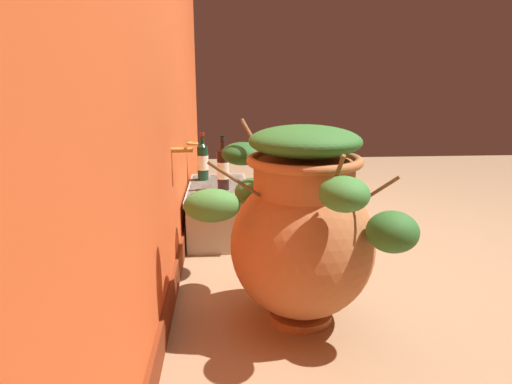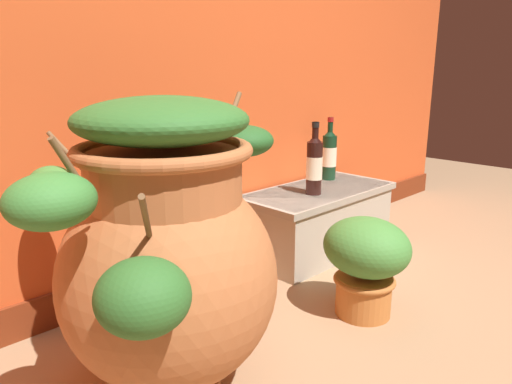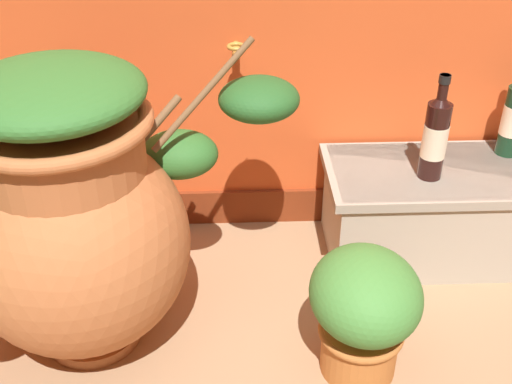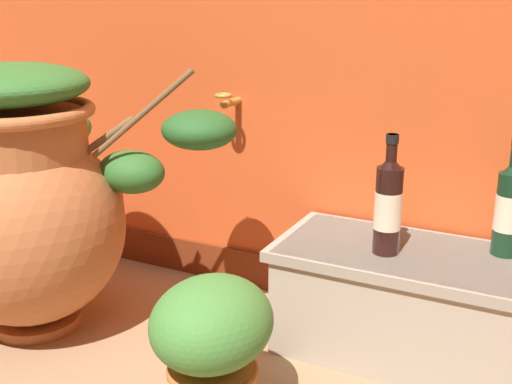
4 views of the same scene
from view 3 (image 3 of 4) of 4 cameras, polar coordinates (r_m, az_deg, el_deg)
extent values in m
cube|color=maroon|center=(2.28, -1.80, -1.27)|extent=(4.40, 0.02, 0.13)
cylinder|color=#B28433|center=(1.97, -1.78, 12.46)|extent=(0.02, 0.10, 0.02)
torus|color=#B28433|center=(1.92, -1.77, 12.79)|extent=(0.06, 0.06, 0.01)
cylinder|color=#B26638|center=(1.93, -14.14, -11.84)|extent=(0.27, 0.27, 0.03)
ellipsoid|color=#B26638|center=(1.73, -15.49, -4.40)|extent=(0.58, 0.58, 0.59)
cylinder|color=#B26638|center=(1.58, -16.94, 3.67)|extent=(0.39, 0.39, 0.14)
torus|color=#B26638|center=(1.55, -17.34, 5.94)|extent=(0.45, 0.45, 0.04)
cylinder|color=brown|center=(1.68, -8.69, 6.23)|extent=(0.13, 0.11, 0.11)
ellipsoid|color=#2D6628|center=(1.75, -6.84, 3.35)|extent=(0.21, 0.17, 0.13)
cylinder|color=brown|center=(1.64, -4.73, 8.62)|extent=(0.27, 0.15, 0.26)
ellipsoid|color=#235623|center=(1.72, 0.27, 8.27)|extent=(0.22, 0.21, 0.11)
cylinder|color=brown|center=(1.84, -18.70, 8.32)|extent=(0.07, 0.19, 0.15)
ellipsoid|color=#428438|center=(1.95, -18.65, 6.96)|extent=(0.13, 0.20, 0.12)
ellipsoid|color=#2D6628|center=(1.52, -17.80, 8.46)|extent=(0.43, 0.43, 0.12)
cube|color=#B2A893|center=(2.18, 16.40, -1.65)|extent=(0.74, 0.36, 0.32)
cube|color=#A09785|center=(2.10, 16.99, 1.58)|extent=(0.79, 0.38, 0.03)
cylinder|color=black|center=(1.98, 15.57, 4.36)|extent=(0.07, 0.07, 0.24)
cone|color=black|center=(1.93, 16.14, 7.84)|extent=(0.07, 0.07, 0.04)
cylinder|color=black|center=(1.91, 16.29, 8.72)|extent=(0.03, 0.03, 0.09)
cylinder|color=black|center=(1.90, 16.44, 9.62)|extent=(0.03, 0.03, 0.02)
cylinder|color=beige|center=(1.98, 15.58, 4.41)|extent=(0.07, 0.07, 0.10)
cylinder|color=#C17033|center=(1.77, 9.14, -13.49)|extent=(0.20, 0.20, 0.15)
torus|color=#B2672E|center=(1.72, 9.31, -12.09)|extent=(0.22, 0.22, 0.02)
ellipsoid|color=#428438|center=(1.64, 9.71, -8.90)|extent=(0.28, 0.32, 0.21)
camera|label=1|loc=(2.67, -54.59, 11.77)|focal=31.01mm
camera|label=2|loc=(1.20, -64.36, -10.52)|focal=32.91mm
camera|label=4|loc=(1.07, 75.53, -12.43)|focal=44.91mm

